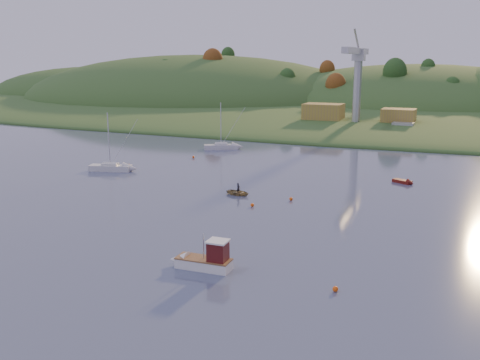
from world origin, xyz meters
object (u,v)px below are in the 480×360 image
at_px(red_tender, 406,182).
at_px(sailboat_near, 110,167).
at_px(fishing_boat, 200,259).
at_px(canoe, 238,192).
at_px(sailboat_far, 221,146).

bearing_deg(red_tender, sailboat_near, -140.79).
relative_size(fishing_boat, canoe, 1.72).
distance_m(fishing_boat, sailboat_near, 50.17).
height_order(sailboat_far, canoe, sailboat_far).
distance_m(sailboat_near, sailboat_far, 30.69).
xyz_separation_m(sailboat_near, canoe, (28.22, -7.24, -0.31)).
bearing_deg(sailboat_far, red_tender, -52.44).
height_order(sailboat_near, sailboat_far, sailboat_near).
height_order(fishing_boat, sailboat_near, sailboat_near).
bearing_deg(sailboat_near, sailboat_far, 59.34).
distance_m(sailboat_far, canoe, 41.79).
distance_m(sailboat_far, red_tender, 46.30).
height_order(fishing_boat, canoe, fishing_boat).
bearing_deg(canoe, sailboat_far, 39.73).
xyz_separation_m(sailboat_far, red_tender, (42.03, -19.43, -0.43)).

